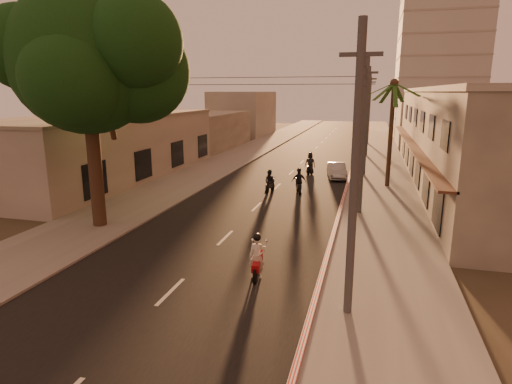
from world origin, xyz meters
TOP-DOWN VIEW (x-y plane):
  - ground at (0.00, 0.00)m, footprint 160.00×160.00m
  - road at (0.00, 20.00)m, footprint 10.00×140.00m
  - sidewalk_right at (7.50, 20.00)m, footprint 5.00×140.00m
  - sidewalk_left at (-7.50, 20.00)m, footprint 5.00×140.00m
  - curb_stripe at (5.10, 15.00)m, footprint 0.20×60.00m
  - shophouse_row at (13.95, 18.00)m, footprint 8.80×34.20m
  - left_building at (-13.98, 14.00)m, footprint 8.20×24.20m
  - distant_tower at (16.00, 56.00)m, footprint 12.10×12.10m
  - broadleaf_tree at (-6.61, 2.14)m, footprint 9.60×8.70m
  - palm_tree at (8.00, 16.00)m, footprint 5.00×5.00m
  - utility_poles at (6.20, 20.00)m, footprint 1.20×48.26m
  - filler_right at (14.00, 45.00)m, footprint 8.00×14.00m
  - filler_left_near at (-14.00, 34.00)m, footprint 8.00×14.00m
  - filler_left_far at (-14.00, 52.00)m, footprint 8.00×14.00m
  - scooter_red at (2.67, -1.98)m, footprint 0.76×1.82m
  - scooter_mid_a at (-0.11, 12.04)m, footprint 0.92×1.69m
  - scooter_mid_b at (1.92, 12.25)m, footprint 1.23×1.82m
  - scooter_far_a at (1.67, 19.74)m, footprint 0.91×1.99m
  - parked_car at (4.06, 18.51)m, footprint 2.74×4.32m

SIDE VIEW (x-z plane):
  - ground at x=0.00m, z-range 0.00..0.00m
  - road at x=0.00m, z-range 0.00..0.02m
  - sidewalk_right at x=7.50m, z-range 0.00..0.12m
  - sidewalk_left at x=-7.50m, z-range 0.00..0.12m
  - curb_stripe at x=5.10m, z-range 0.00..0.20m
  - parked_car at x=4.06m, z-range 0.00..1.26m
  - scooter_mid_a at x=-0.11m, z-range -0.08..1.59m
  - scooter_red at x=2.67m, z-range -0.11..1.68m
  - scooter_mid_b at x=1.92m, z-range -0.08..1.75m
  - scooter_far_a at x=1.67m, z-range -0.11..1.85m
  - filler_left_near at x=-14.00m, z-range 0.00..4.40m
  - left_building at x=-13.98m, z-range 0.00..5.20m
  - filler_right at x=14.00m, z-range 0.00..6.00m
  - filler_left_far at x=-14.00m, z-range 0.00..7.00m
  - shophouse_row at x=13.95m, z-range 0.00..7.30m
  - utility_poles at x=6.20m, z-range 2.04..11.04m
  - palm_tree at x=8.00m, z-range 3.05..11.25m
  - broadleaf_tree at x=-6.61m, z-range 2.43..14.53m
  - distant_tower at x=16.00m, z-range 0.00..28.00m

